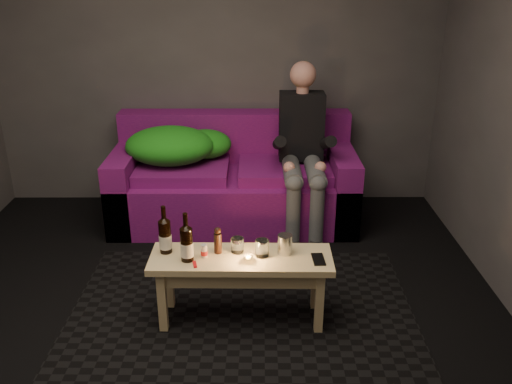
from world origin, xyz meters
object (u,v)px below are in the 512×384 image
sofa (234,183)px  beer_bottle_b (187,243)px  person (303,146)px  beer_bottle_a (165,235)px  coffee_table (241,268)px  steel_cup (285,244)px

sofa → beer_bottle_b: (-0.23, -1.59, 0.25)m
sofa → person: bearing=-16.3°
beer_bottle_a → coffee_table: bearing=-7.1°
beer_bottle_a → beer_bottle_b: (0.14, -0.10, 0.00)m
beer_bottle_a → steel_cup: beer_bottle_a is taller
beer_bottle_b → steel_cup: 0.60m
coffee_table → steel_cup: bearing=8.3°
person → beer_bottle_a: 1.63m
coffee_table → beer_bottle_b: bearing=-172.3°
sofa → person: person is taller
person → coffee_table: 1.50m
sofa → steel_cup: bearing=-76.5°
beer_bottle_a → steel_cup: bearing=-1.4°
beer_bottle_b → steel_cup: size_ratio=2.50×
steel_cup → beer_bottle_a: bearing=178.6°
beer_bottle_a → steel_cup: (0.73, -0.02, -0.05)m
beer_bottle_a → beer_bottle_b: bearing=-35.2°
steel_cup → sofa: bearing=103.5°
person → coffee_table: bearing=-109.2°
beer_bottle_a → beer_bottle_b: size_ratio=1.00×
coffee_table → beer_bottle_a: (-0.46, 0.06, 0.19)m
person → beer_bottle_a: (-0.94, -1.32, -0.15)m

